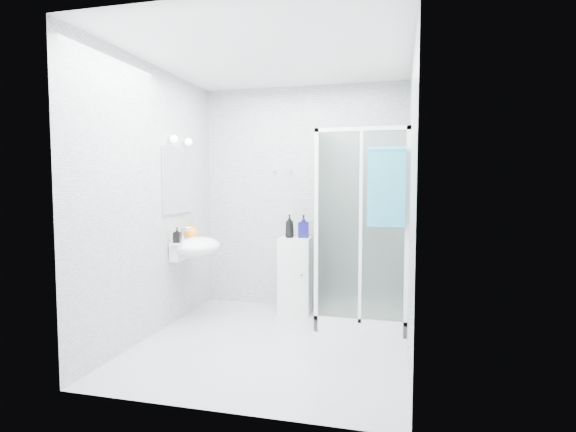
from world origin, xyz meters
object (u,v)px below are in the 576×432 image
(shower_enclosure, at_px, (355,281))
(storage_cabinet, at_px, (295,275))
(hand_towel, at_px, (386,185))
(soap_dispenser_orange, at_px, (191,231))
(wall_basin, at_px, (196,247))
(soap_dispenser_black, at_px, (177,235))
(shampoo_bottle_a, at_px, (290,226))
(shampoo_bottle_b, at_px, (304,226))

(shower_enclosure, height_order, storage_cabinet, shower_enclosure)
(hand_towel, height_order, soap_dispenser_orange, hand_towel)
(wall_basin, relative_size, soap_dispenser_black, 3.55)
(shower_enclosure, bearing_deg, soap_dispenser_orange, -173.46)
(shower_enclosure, relative_size, soap_dispenser_black, 12.66)
(soap_dispenser_orange, relative_size, soap_dispenser_black, 1.19)
(soap_dispenser_orange, bearing_deg, wall_basin, -46.30)
(wall_basin, bearing_deg, hand_towel, -2.47)
(wall_basin, xyz_separation_m, soap_dispenser_black, (-0.11, -0.19, 0.15))
(hand_towel, bearing_deg, shower_enclosure, 128.33)
(shampoo_bottle_a, relative_size, soap_dispenser_orange, 1.41)
(shampoo_bottle_a, bearing_deg, wall_basin, -146.94)
(storage_cabinet, height_order, soap_dispenser_orange, soap_dispenser_orange)
(soap_dispenser_black, bearing_deg, wall_basin, 59.20)
(shower_enclosure, bearing_deg, soap_dispenser_black, -164.03)
(wall_basin, bearing_deg, shower_enclosure, 10.81)
(soap_dispenser_black, bearing_deg, shower_enclosure, 15.97)
(storage_cabinet, distance_m, shampoo_bottle_a, 0.56)
(storage_cabinet, distance_m, shampoo_bottle_b, 0.57)
(hand_towel, height_order, shampoo_bottle_a, hand_towel)
(shower_enclosure, xyz_separation_m, wall_basin, (-1.66, -0.32, 0.35))
(soap_dispenser_orange, xyz_separation_m, soap_dispenser_black, (-0.00, -0.30, -0.01))
(wall_basin, bearing_deg, soap_dispenser_orange, 133.70)
(storage_cabinet, height_order, shampoo_bottle_b, shampoo_bottle_b)
(shampoo_bottle_a, xyz_separation_m, shampoo_bottle_b, (0.15, 0.05, -0.00))
(storage_cabinet, bearing_deg, soap_dispenser_orange, -159.71)
(hand_towel, bearing_deg, shampoo_bottle_a, 148.73)
(shower_enclosure, distance_m, hand_towel, 1.13)
(shampoo_bottle_b, bearing_deg, storage_cabinet, -150.26)
(shower_enclosure, bearing_deg, hand_towel, -51.67)
(shower_enclosure, height_order, hand_towel, shower_enclosure)
(wall_basin, distance_m, soap_dispenser_black, 0.26)
(wall_basin, relative_size, shampoo_bottle_a, 2.12)
(soap_dispenser_black, bearing_deg, shampoo_bottle_b, 35.42)
(shower_enclosure, distance_m, soap_dispenser_orange, 1.85)
(shower_enclosure, height_order, soap_dispenser_orange, shower_enclosure)
(storage_cabinet, distance_m, soap_dispenser_black, 1.41)
(shampoo_bottle_b, bearing_deg, soap_dispenser_black, -144.58)
(storage_cabinet, xyz_separation_m, shampoo_bottle_b, (0.09, 0.05, 0.56))
(storage_cabinet, xyz_separation_m, soap_dispenser_black, (-1.06, -0.77, 0.51))
(wall_basin, distance_m, storage_cabinet, 1.17)
(soap_dispenser_orange, bearing_deg, storage_cabinet, 23.68)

